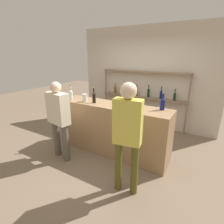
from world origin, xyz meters
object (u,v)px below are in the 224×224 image
customer_right (127,131)px  counter_bottle_2 (163,103)px  cork_jar (85,98)px  counter_bottle_1 (71,94)px  customer_left (59,116)px  counter_bottle_0 (94,97)px

customer_right → counter_bottle_2: bearing=-19.6°
cork_jar → counter_bottle_1: bearing=-175.0°
counter_bottle_1 → counter_bottle_2: 1.98m
counter_bottle_2 → customer_right: size_ratio=0.19×
cork_jar → customer_left: size_ratio=0.11×
customer_right → cork_jar: bearing=50.8°
counter_bottle_0 → cork_jar: size_ratio=1.95×
cork_jar → counter_bottle_0: bearing=9.5°
cork_jar → customer_right: bearing=-29.7°
counter_bottle_2 → cork_jar: counter_bottle_2 is taller
counter_bottle_0 → customer_left: customer_left is taller
counter_bottle_1 → customer_right: 1.93m
counter_bottle_0 → customer_right: 1.45m
customer_left → cork_jar: bearing=-5.3°
customer_left → counter_bottle_1: bearing=28.5°
counter_bottle_1 → cork_jar: counter_bottle_1 is taller
counter_bottle_0 → counter_bottle_2: counter_bottle_0 is taller
counter_bottle_0 → customer_right: (1.18, -0.83, -0.17)m
counter_bottle_0 → counter_bottle_1: (-0.58, -0.07, 0.00)m
cork_jar → customer_right: size_ratio=0.10×
counter_bottle_0 → counter_bottle_1: bearing=-173.3°
counter_bottle_1 → customer_right: size_ratio=0.19×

